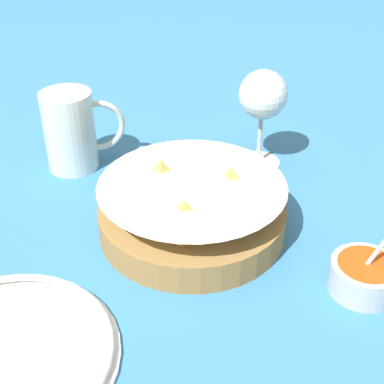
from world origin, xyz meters
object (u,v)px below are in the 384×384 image
object	(u,v)px
wine_glass	(263,98)
beer_mug	(72,133)
sauce_cup	(364,275)
food_basket	(192,210)

from	to	relation	value
wine_glass	beer_mug	xyz separation A→B (m)	(-0.27, 0.07, -0.05)
wine_glass	beer_mug	bearing A→B (deg)	166.47
sauce_cup	beer_mug	distance (m)	0.45
sauce_cup	beer_mug	world-z (taller)	beer_mug
sauce_cup	beer_mug	bearing A→B (deg)	128.04
sauce_cup	food_basket	bearing A→B (deg)	134.79
beer_mug	sauce_cup	bearing A→B (deg)	-51.96
food_basket	sauce_cup	bearing A→B (deg)	-45.21
food_basket	beer_mug	world-z (taller)	beer_mug
wine_glass	sauce_cup	bearing A→B (deg)	-88.50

